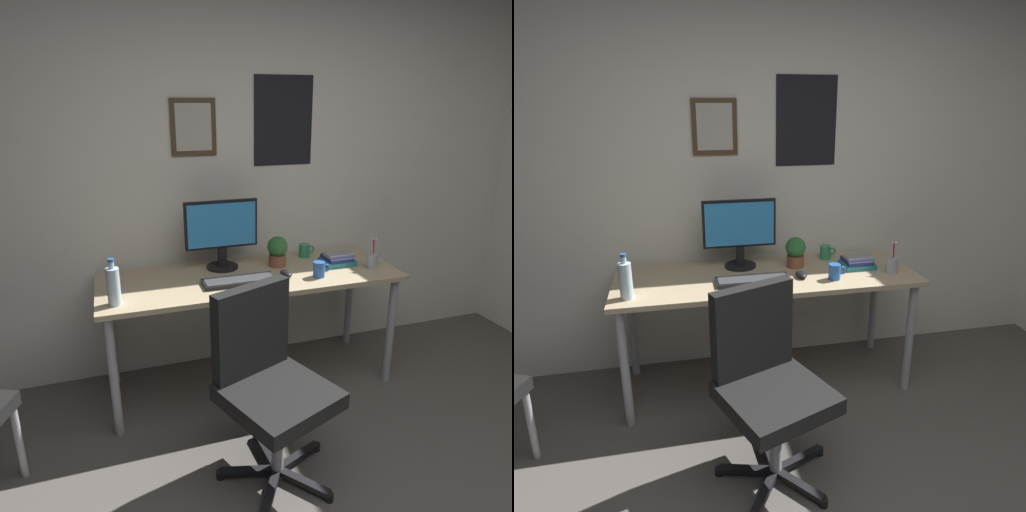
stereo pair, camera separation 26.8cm
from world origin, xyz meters
TOP-DOWN VIEW (x-y plane):
  - wall_back at (-0.00, 2.15)m, footprint 4.40×0.10m
  - desk at (-0.08, 1.74)m, footprint 1.83×0.66m
  - office_chair at (-0.24, 0.99)m, footprint 0.59×0.60m
  - monitor at (-0.22, 1.91)m, footprint 0.46×0.20m
  - keyboard at (-0.19, 1.63)m, footprint 0.43×0.15m
  - computer_mouse at (0.11, 1.65)m, footprint 0.06×0.11m
  - water_bottle at (-0.89, 1.54)m, footprint 0.07×0.07m
  - coffee_mug_near at (0.37, 1.95)m, footprint 0.11×0.07m
  - coffee_mug_far at (0.30, 1.58)m, footprint 0.11×0.07m
  - potted_plant at (0.12, 1.84)m, footprint 0.13×0.13m
  - pen_cup at (0.68, 1.61)m, footprint 0.07×0.07m
  - book_stack_left at (0.51, 1.75)m, footprint 0.20×0.17m

SIDE VIEW (x-z plane):
  - office_chair at x=-0.24m, z-range 0.05..1.00m
  - desk at x=-0.08m, z-range 0.30..1.05m
  - keyboard at x=-0.19m, z-range 0.75..0.78m
  - computer_mouse at x=0.11m, z-range 0.75..0.79m
  - book_stack_left at x=0.51m, z-range 0.75..0.83m
  - coffee_mug_near at x=0.37m, z-range 0.75..0.84m
  - coffee_mug_far at x=0.30m, z-range 0.75..0.85m
  - pen_cup at x=0.68m, z-range 0.71..0.91m
  - potted_plant at x=0.12m, z-range 0.76..0.96m
  - water_bottle at x=-0.89m, z-range 0.73..0.99m
  - monitor at x=-0.22m, z-range 0.78..1.21m
  - wall_back at x=0.00m, z-range 0.00..2.60m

